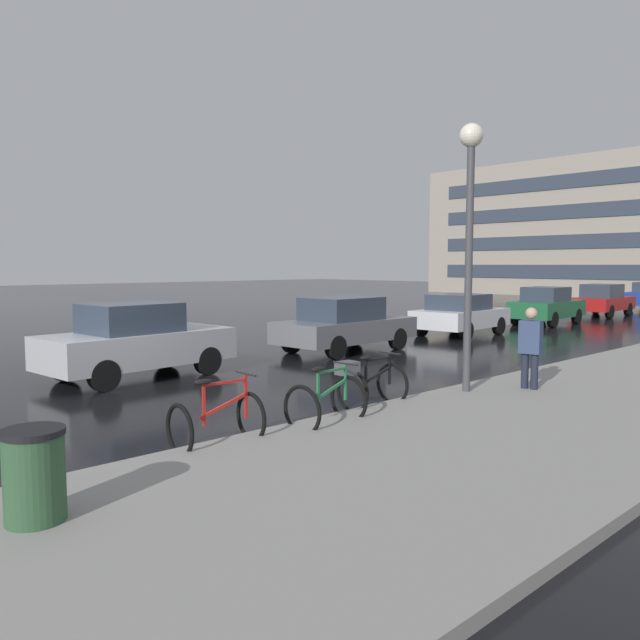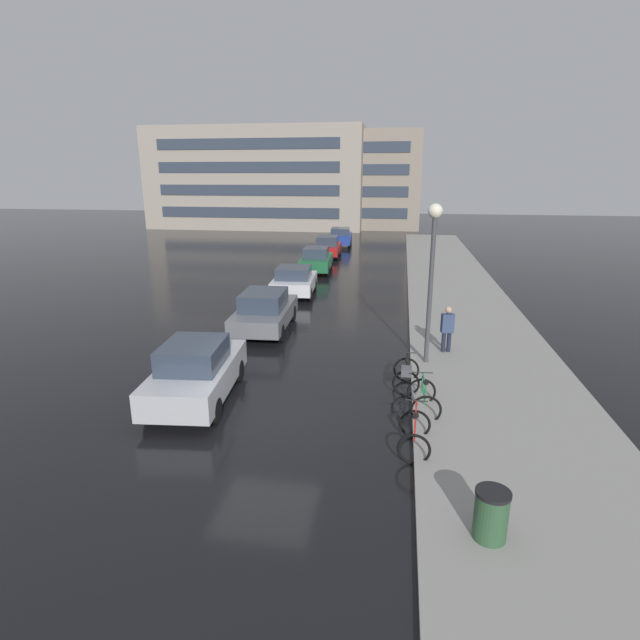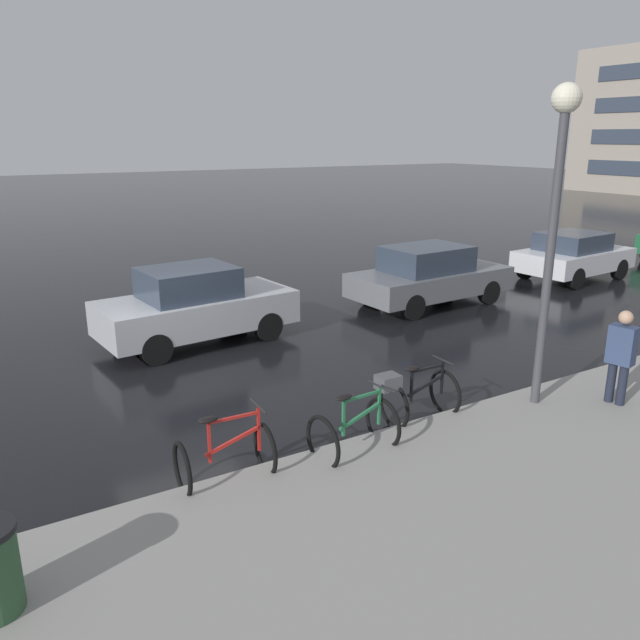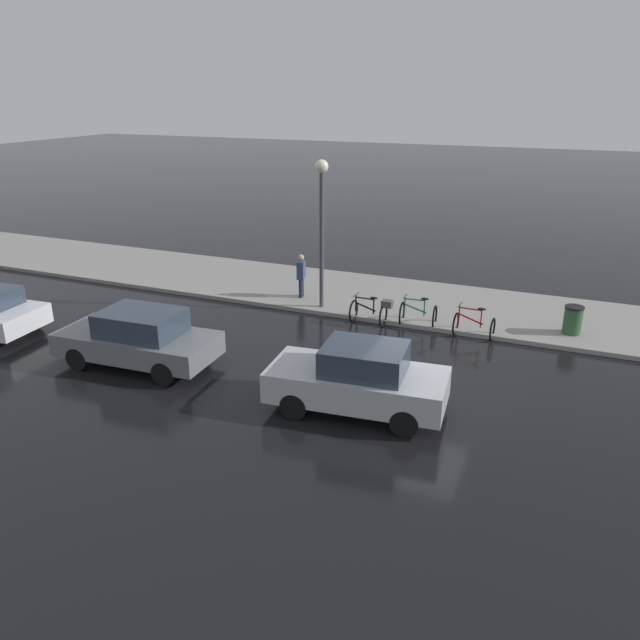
# 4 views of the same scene
# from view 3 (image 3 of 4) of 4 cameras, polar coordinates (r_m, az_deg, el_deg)

# --- Properties ---
(ground_plane) EXTENTS (140.00, 140.00, 0.00)m
(ground_plane) POSITION_cam_3_polar(r_m,az_deg,el_deg) (11.69, -12.15, -5.58)
(ground_plane) COLOR black
(bicycle_nearest) EXTENTS (0.76, 1.20, 1.00)m
(bicycle_nearest) POSITION_cam_3_polar(r_m,az_deg,el_deg) (8.22, -8.66, -12.18)
(bicycle_nearest) COLOR black
(bicycle_nearest) RESTS_ON ground
(bicycle_second) EXTENTS (0.84, 1.16, 0.98)m
(bicycle_second) POSITION_cam_3_polar(r_m,az_deg,el_deg) (8.75, 3.13, -10.00)
(bicycle_second) COLOR black
(bicycle_second) RESTS_ON ground
(bicycle_third) EXTENTS (0.77, 1.34, 0.95)m
(bicycle_third) POSITION_cam_3_polar(r_m,az_deg,el_deg) (9.80, 8.53, -6.67)
(bicycle_third) COLOR black
(bicycle_third) RESTS_ON ground
(car_silver) EXTENTS (2.19, 4.29, 1.67)m
(car_silver) POSITION_cam_3_polar(r_m,az_deg,el_deg) (13.62, -11.36, 1.28)
(car_silver) COLOR #B2B5BA
(car_silver) RESTS_ON ground
(car_grey) EXTENTS (2.12, 4.45, 1.58)m
(car_grey) POSITION_cam_3_polar(r_m,az_deg,el_deg) (16.69, 9.93, 4.02)
(car_grey) COLOR slate
(car_grey) RESTS_ON ground
(car_white) EXTENTS (2.24, 3.88, 1.47)m
(car_white) POSITION_cam_3_polar(r_m,az_deg,el_deg) (21.01, 22.14, 5.51)
(car_white) COLOR silver
(car_white) RESTS_ON ground
(pedestrian) EXTENTS (0.44, 0.31, 1.70)m
(pedestrian) POSITION_cam_3_polar(r_m,az_deg,el_deg) (11.04, 25.78, -2.95)
(pedestrian) COLOR #1E2333
(pedestrian) RESTS_ON ground
(streetlamp) EXTENTS (0.43, 0.43, 5.05)m
(streetlamp) POSITION_cam_3_polar(r_m,az_deg,el_deg) (10.07, 20.82, 10.81)
(streetlamp) COLOR #424247
(streetlamp) RESTS_ON ground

